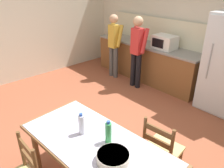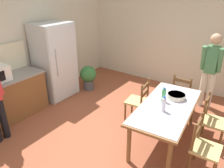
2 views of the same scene
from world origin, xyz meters
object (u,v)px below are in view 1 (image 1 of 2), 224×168
(serving_bowl, at_px, (113,157))
(chair_side_far_right, at_px, (161,150))
(dining_table, at_px, (96,149))
(bottle_off_centre, at_px, (108,132))
(person_at_counter, at_px, (137,49))
(microwave, at_px, (165,42))
(bottle_near_centre, at_px, (82,124))
(person_at_sink, at_px, (114,43))

(serving_bowl, distance_m, chair_side_far_right, 0.86)
(dining_table, height_order, bottle_off_centre, bottle_off_centre)
(serving_bowl, xyz_separation_m, person_at_counter, (-1.99, 2.55, 0.12))
(microwave, distance_m, serving_bowl, 3.48)
(microwave, distance_m, bottle_off_centre, 3.23)
(bottle_near_centre, height_order, person_at_sink, person_at_sink)
(dining_table, distance_m, person_at_counter, 3.02)
(serving_bowl, height_order, chair_side_far_right, chair_side_far_right)
(microwave, relative_size, dining_table, 0.27)
(person_at_sink, bearing_deg, bottle_off_centre, -133.48)
(microwave, xyz_separation_m, chair_side_far_right, (1.67, -2.28, -0.62))
(person_at_counter, bearing_deg, microwave, -34.76)
(microwave, bearing_deg, dining_table, -66.61)
(serving_bowl, xyz_separation_m, chair_side_far_right, (0.03, 0.78, -0.37))
(microwave, xyz_separation_m, bottle_near_centre, (1.08, -3.04, -0.18))
(bottle_near_centre, distance_m, bottle_off_centre, 0.34)
(serving_bowl, bearing_deg, bottle_near_centre, 177.67)
(chair_side_far_right, bearing_deg, bottle_near_centre, 46.16)
(person_at_sink, bearing_deg, bottle_near_centre, -138.69)
(microwave, bearing_deg, chair_side_far_right, -53.88)
(bottle_near_centre, relative_size, person_at_counter, 0.16)
(person_at_sink, xyz_separation_m, person_at_counter, (0.79, -0.02, 0.03))
(microwave, distance_m, chair_side_far_right, 2.89)
(microwave, distance_m, bottle_near_centre, 3.23)
(dining_table, relative_size, chair_side_far_right, 2.07)
(chair_side_far_right, distance_m, person_at_counter, 2.73)
(dining_table, xyz_separation_m, bottle_off_centre, (0.08, 0.11, 0.21))
(bottle_off_centre, bearing_deg, bottle_near_centre, -157.41)
(dining_table, relative_size, person_at_counter, 1.14)
(microwave, height_order, bottle_off_centre, microwave)
(bottle_off_centre, distance_m, person_at_sink, 3.51)
(bottle_off_centre, height_order, serving_bowl, bottle_off_centre)
(microwave, relative_size, person_at_counter, 0.30)
(microwave, height_order, serving_bowl, microwave)
(microwave, bearing_deg, serving_bowl, -61.97)
(dining_table, bearing_deg, bottle_near_centre, -175.72)
(bottle_near_centre, distance_m, person_at_counter, 2.91)
(dining_table, height_order, bottle_near_centre, bottle_near_centre)
(bottle_near_centre, xyz_separation_m, serving_bowl, (0.55, -0.02, -0.07))
(bottle_near_centre, relative_size, person_at_sink, 0.17)
(bottle_off_centre, relative_size, person_at_sink, 0.17)
(dining_table, bearing_deg, microwave, 113.39)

